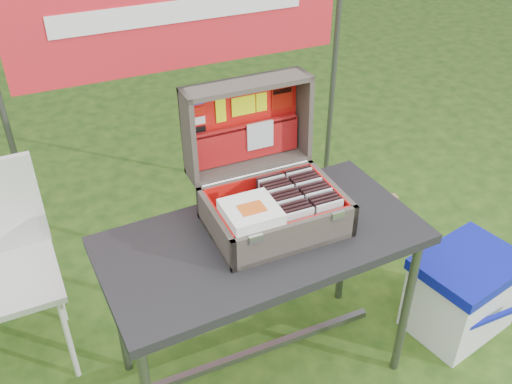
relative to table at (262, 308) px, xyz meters
name	(u,v)px	position (x,y,z in m)	size (l,w,h in m)	color
ground	(280,374)	(0.06, -0.07, -0.38)	(80.00, 80.00, 0.00)	#1D3D11
table	(262,308)	(0.00, 0.00, 0.00)	(1.20, 0.60, 0.75)	#2A2A2C
table_top	(263,240)	(0.00, 0.00, 0.36)	(1.20, 0.60, 0.04)	#2A2A2C
table_leg_fr	(406,311)	(0.54, -0.24, -0.02)	(0.04, 0.04, 0.71)	#59595B
table_leg_bl	(118,311)	(-0.54, 0.24, -0.02)	(0.04, 0.04, 0.71)	#59595B
table_leg_br	(344,242)	(0.54, 0.24, -0.02)	(0.04, 0.04, 0.71)	#59595B
table_brace	(262,349)	(0.00, 0.00, -0.26)	(1.05, 0.03, 0.03)	#59595B
suitcase	(269,164)	(0.07, 0.10, 0.62)	(0.50, 0.52, 0.49)	#5C5349
suitcase_base_bottom	(275,224)	(0.07, 0.04, 0.39)	(0.50, 0.36, 0.02)	#5C5349
suitcase_base_wall_front	(296,238)	(0.07, -0.13, 0.44)	(0.50, 0.02, 0.13)	#5C5349
suitcase_base_wall_back	(257,189)	(0.07, 0.20, 0.44)	(0.50, 0.02, 0.13)	#5C5349
suitcase_base_wall_left	(216,228)	(-0.17, 0.04, 0.44)	(0.02, 0.36, 0.13)	#5C5349
suitcase_base_wall_right	(331,197)	(0.31, 0.04, 0.44)	(0.02, 0.36, 0.13)	#5C5349
suitcase_liner_floor	(275,221)	(0.07, 0.04, 0.40)	(0.46, 0.32, 0.01)	red
suitcase_latch_left	(256,239)	(-0.09, -0.14, 0.50)	(0.05, 0.01, 0.03)	silver
suitcase_latch_right	(338,216)	(0.23, -0.14, 0.50)	(0.05, 0.01, 0.03)	silver
suitcase_hinge	(256,174)	(0.07, 0.21, 0.51)	(0.02, 0.02, 0.45)	silver
suitcase_lid_back	(242,120)	(0.07, 0.34, 0.68)	(0.50, 0.36, 0.02)	#5C5349
suitcase_lid_rim_far	(247,84)	(0.07, 0.30, 0.85)	(0.50, 0.02, 0.13)	#5C5349
suitcase_lid_rim_near	(249,164)	(0.07, 0.28, 0.52)	(0.50, 0.02, 0.13)	#5C5349
suitcase_lid_rim_left	(189,138)	(-0.17, 0.29, 0.68)	(0.02, 0.36, 0.13)	#5C5349
suitcase_lid_rim_right	(303,114)	(0.31, 0.29, 0.68)	(0.02, 0.36, 0.13)	#5C5349
suitcase_lid_liner	(243,121)	(0.07, 0.33, 0.68)	(0.46, 0.31, 0.01)	red
suitcase_liner_wall_front	(294,234)	(0.07, -0.12, 0.45)	(0.46, 0.01, 0.11)	red
suitcase_liner_wall_back	(258,189)	(0.07, 0.19, 0.45)	(0.46, 0.01, 0.11)	red
suitcase_liner_wall_left	(219,225)	(-0.16, 0.04, 0.45)	(0.01, 0.32, 0.11)	red
suitcase_liner_wall_right	(328,196)	(0.30, 0.04, 0.45)	(0.01, 0.32, 0.11)	red
suitcase_lid_pocket	(246,142)	(0.07, 0.31, 0.60)	(0.44, 0.14, 0.03)	maroon
suitcase_pocket_edge	(246,126)	(0.07, 0.31, 0.67)	(0.43, 0.02, 0.02)	maroon
suitcase_pocket_cd	(260,135)	(0.12, 0.29, 0.63)	(0.11, 0.11, 0.01)	silver
lid_sticker_cc_a	(197,101)	(-0.11, 0.33, 0.81)	(0.05, 0.03, 0.00)	#1933B2
lid_sticker_cc_b	(198,111)	(-0.11, 0.33, 0.77)	(0.05, 0.03, 0.00)	red
lid_sticker_cc_c	(199,121)	(-0.11, 0.33, 0.73)	(0.05, 0.03, 0.00)	white
lid_sticker_cc_d	(200,130)	(-0.11, 0.33, 0.69)	(0.05, 0.03, 0.00)	black
lid_card_neon_tall	(221,110)	(-0.02, 0.33, 0.75)	(0.04, 0.10, 0.00)	#D8EC0D
lid_card_neon_main	(244,106)	(0.07, 0.33, 0.75)	(0.10, 0.08, 0.00)	#D8EC0D
lid_card_neon_small	(262,102)	(0.14, 0.33, 0.75)	(0.04, 0.08, 0.00)	#D8EC0D
lid_sticker_band	(282,98)	(0.23, 0.33, 0.75)	(0.09, 0.09, 0.00)	red
lid_sticker_band_bar	(282,91)	(0.23, 0.33, 0.78)	(0.08, 0.02, 0.00)	black
cd_left_0	(300,225)	(0.10, -0.10, 0.47)	(0.11, 0.01, 0.13)	silver
cd_left_1	(297,222)	(0.10, -0.08, 0.47)	(0.11, 0.01, 0.13)	black
cd_left_2	(295,219)	(0.10, -0.06, 0.47)	(0.11, 0.01, 0.13)	black
cd_left_3	(292,216)	(0.10, -0.04, 0.47)	(0.11, 0.01, 0.13)	black
cd_left_4	(290,213)	(0.10, -0.02, 0.47)	(0.11, 0.01, 0.13)	silver
cd_left_5	(287,210)	(0.10, 0.00, 0.47)	(0.11, 0.01, 0.13)	black
cd_left_6	(285,208)	(0.10, 0.02, 0.47)	(0.11, 0.01, 0.13)	black
cd_left_7	(282,205)	(0.10, 0.04, 0.47)	(0.11, 0.01, 0.13)	black
cd_left_8	(280,202)	(0.10, 0.06, 0.47)	(0.11, 0.01, 0.13)	silver
cd_left_9	(278,199)	(0.10, 0.08, 0.47)	(0.11, 0.01, 0.13)	black
cd_left_10	(276,197)	(0.10, 0.10, 0.47)	(0.11, 0.01, 0.13)	black
cd_left_11	(273,194)	(0.10, 0.12, 0.47)	(0.11, 0.01, 0.13)	black
cd_left_12	(271,191)	(0.10, 0.14, 0.47)	(0.11, 0.01, 0.13)	silver
cd_left_13	(269,189)	(0.10, 0.16, 0.47)	(0.11, 0.01, 0.13)	black
cd_right_0	(329,217)	(0.22, -0.10, 0.47)	(0.11, 0.01, 0.13)	silver
cd_right_1	(326,214)	(0.22, -0.08, 0.47)	(0.11, 0.01, 0.13)	black
cd_right_2	(323,211)	(0.22, -0.06, 0.47)	(0.11, 0.01, 0.13)	black
cd_right_3	(321,208)	(0.22, -0.04, 0.47)	(0.11, 0.01, 0.13)	black
cd_right_4	(318,205)	(0.22, -0.02, 0.47)	(0.11, 0.01, 0.13)	silver
cd_right_5	(316,203)	(0.22, 0.00, 0.47)	(0.11, 0.01, 0.13)	black
cd_right_6	(313,200)	(0.22, 0.02, 0.47)	(0.11, 0.01, 0.13)	black
cd_right_7	(311,197)	(0.22, 0.04, 0.47)	(0.11, 0.01, 0.13)	black
cd_right_8	(308,195)	(0.22, 0.06, 0.47)	(0.11, 0.01, 0.13)	silver
cd_right_9	(306,192)	(0.22, 0.08, 0.47)	(0.11, 0.01, 0.13)	black
cd_right_10	(303,189)	(0.22, 0.10, 0.47)	(0.11, 0.01, 0.13)	black
cd_right_11	(301,187)	(0.22, 0.12, 0.47)	(0.11, 0.01, 0.13)	black
cd_right_12	(299,184)	(0.22, 0.14, 0.47)	(0.11, 0.01, 0.13)	silver
cd_right_13	(296,182)	(0.22, 0.16, 0.47)	(0.11, 0.01, 0.13)	black
songbook_0	(251,216)	(-0.06, -0.03, 0.51)	(0.19, 0.19, 0.01)	white
songbook_1	(251,214)	(-0.06, -0.03, 0.52)	(0.19, 0.19, 0.01)	white
songbook_2	(251,213)	(-0.06, -0.03, 0.52)	(0.19, 0.19, 0.01)	white
songbook_3	(251,212)	(-0.06, -0.03, 0.53)	(0.19, 0.19, 0.01)	white
songbook_4	(251,211)	(-0.06, -0.03, 0.53)	(0.19, 0.19, 0.01)	white
songbook_5	(251,210)	(-0.06, -0.03, 0.54)	(0.19, 0.19, 0.01)	white
songbook_6	(251,209)	(-0.06, -0.03, 0.54)	(0.19, 0.19, 0.01)	white
songbook_7	(251,208)	(-0.06, -0.03, 0.55)	(0.19, 0.19, 0.01)	white
songbook_graphic	(252,208)	(-0.06, -0.04, 0.55)	(0.09, 0.07, 0.00)	#D85919
cooler	(462,293)	(0.96, -0.15, -0.17)	(0.47, 0.35, 0.41)	white
cooler_body	(461,297)	(0.96, -0.15, -0.20)	(0.44, 0.33, 0.35)	white
cooler_lid	(470,264)	(0.96, -0.15, 0.01)	(0.47, 0.35, 0.06)	#0D169F
cooler_handle	(492,318)	(0.96, -0.34, -0.15)	(0.28, 0.02, 0.02)	#0D169F
chair	(7,284)	(-0.93, 0.47, 0.09)	(0.42, 0.46, 0.92)	silver
chair_seat	(6,282)	(-0.93, 0.47, 0.10)	(0.42, 0.42, 0.03)	silver
chair_leg_fr	(69,338)	(-0.75, 0.29, -0.14)	(0.02, 0.02, 0.47)	silver
chair_leg_br	(56,284)	(-0.75, 0.65, -0.14)	(0.02, 0.02, 0.47)	silver
chair_upright_right	(34,202)	(-0.75, 0.67, 0.32)	(0.02, 0.02, 0.44)	silver
cardboard_box	(367,227)	(0.86, 0.49, -0.21)	(0.32, 0.05, 0.34)	#A77A4C
banner_post_left	(9,133)	(-0.79, 1.03, 0.47)	(0.03, 0.03, 1.70)	#59595B
banner_post_right	(334,72)	(0.91, 1.03, 0.47)	(0.03, 0.03, 1.70)	#59595B
banner	(181,10)	(0.06, 1.02, 0.92)	(1.60, 0.01, 0.55)	red
banner_text	(182,11)	(0.06, 1.01, 0.92)	(1.20, 0.00, 0.10)	white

